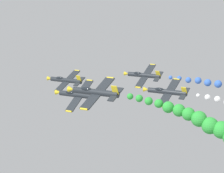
{
  "coord_description": "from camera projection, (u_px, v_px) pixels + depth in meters",
  "views": [
    {
      "loc": [
        -87.71,
        -53.63,
        148.63
      ],
      "look_at": [
        0.0,
        0.0,
        129.85
      ],
      "focal_mm": 76.88,
      "sensor_mm": 36.0,
      "label": 1
    }
  ],
  "objects": [
    {
      "name": "airplane_left_outer",
      "position": [
        166.0,
        92.0,
        103.62
      ],
      "size": [
        8.48,
        10.35,
        5.05
      ],
      "rotation": [
        0.0,
        -0.52,
        0.0
      ],
      "color": "#23282D"
    },
    {
      "name": "airplane_right_inner",
      "position": [
        143.0,
        75.0,
        121.08
      ],
      "size": [
        8.38,
        10.35,
        5.24
      ],
      "rotation": [
        0.0,
        -0.54,
        0.0
      ],
      "color": "#23282D"
    },
    {
      "name": "airplane_lead",
      "position": [
        65.0,
        80.0,
        117.56
      ],
      "size": [
        8.78,
        10.35,
        4.45
      ],
      "rotation": [
        0.0,
        -0.45,
        0.0
      ],
      "color": "#23282D"
    },
    {
      "name": "airplane_left_inner",
      "position": [
        77.0,
        95.0,
        99.35
      ],
      "size": [
        8.09,
        10.35,
        5.7
      ],
      "rotation": [
        0.0,
        -0.6,
        0.0
      ],
      "color": "#23282D"
    },
    {
      "name": "smoke_trail_right_outer",
      "position": [
        203.0,
        122.0,
        71.82
      ],
      "size": [
        3.04,
        19.41,
        6.0
      ],
      "color": "green"
    },
    {
      "name": "airplane_right_outer",
      "position": [
        95.0,
        92.0,
        81.85
      ],
      "size": [
        8.76,
        10.35,
        4.5
      ],
      "rotation": [
        0.0,
        -0.45,
        0.0
      ],
      "color": "#23282D"
    }
  ]
}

